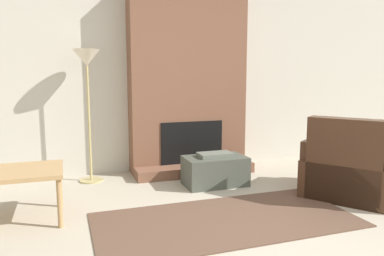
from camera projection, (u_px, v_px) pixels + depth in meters
name	position (u px, v px, depth m)	size (l,w,h in m)	color
ground_plane	(303.00, 256.00, 2.82)	(24.00, 24.00, 0.00)	#B2A893
wall_back	(183.00, 78.00, 5.38)	(7.50, 0.06, 2.60)	beige
fireplace	(188.00, 82.00, 5.18)	(1.63, 0.65, 2.60)	brown
ottoman	(215.00, 170.00, 4.59)	(0.75, 0.44, 0.40)	#474C42
armchair	(350.00, 171.00, 4.14)	(1.27, 1.27, 0.91)	#422819
side_table	(17.00, 176.00, 3.42)	(0.80, 0.65, 0.49)	tan
floor_lamp_left	(87.00, 69.00, 4.58)	(0.33, 0.33, 1.66)	tan
area_rug	(226.00, 220.00, 3.49)	(2.43, 1.16, 0.01)	brown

